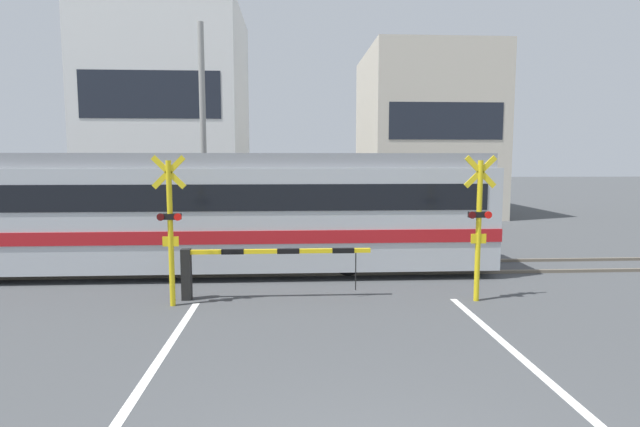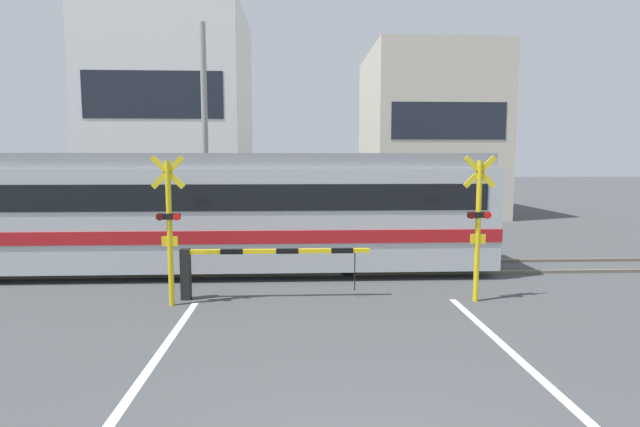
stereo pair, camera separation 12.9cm
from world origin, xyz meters
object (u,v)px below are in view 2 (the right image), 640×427
Objects in this scene: crossing_signal_right at (478,222)px; crossing_barrier_near at (236,262)px; crossing_barrier_far at (374,227)px; commuter_train at (116,209)px; pedestrian at (298,211)px; crossing_signal_left at (169,224)px.

crossing_barrier_near is at bearing 175.12° from crossing_signal_right.
crossing_barrier_near and crossing_barrier_far have the same top height.
commuter_train is at bearing 159.48° from crossing_signal_right.
pedestrian reaches higher than crossing_barrier_far.
commuter_train is 3.87m from crossing_signal_left.
commuter_train reaches higher than crossing_barrier_near.
crossing_barrier_far is 1.32× the size of crossing_signal_left.
pedestrian is (1.37, 8.28, 0.25)m from crossing_barrier_near.
commuter_train reaches higher than pedestrian.
crossing_signal_right is (5.08, -0.43, 0.90)m from crossing_barrier_near.
crossing_signal_left is (2.19, -3.19, 0.01)m from commuter_train.
crossing_signal_left is at bearing -106.85° from pedestrian.
commuter_train is at bearing 141.37° from crossing_barrier_near.
crossing_barrier_near is 8.40m from pedestrian.
crossing_barrier_far is at bearing 55.09° from crossing_barrier_near.
crossing_barrier_near is 1.32× the size of crossing_signal_left.
crossing_signal_left reaches higher than crossing_barrier_near.
crossing_barrier_far is 1.32× the size of crossing_signal_right.
crossing_barrier_near is 5.18m from crossing_signal_right.
crossing_signal_left is at bearing -130.74° from crossing_barrier_far.
crossing_barrier_far is 2.25× the size of pedestrian.
commuter_train is 4.86× the size of crossing_barrier_near.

